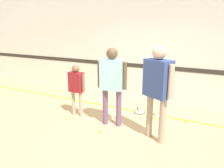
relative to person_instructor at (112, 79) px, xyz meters
The scene contains 11 objects.
ground_plane 1.10m from the person_instructor, 50.07° to the right, with size 16.00×16.00×0.00m, color tan.
wall_back 2.14m from the person_instructor, 85.94° to the left, with size 16.00×0.07×3.20m.
floor_stripe 1.48m from the person_instructor, 81.70° to the left, with size 14.40×0.10×0.01m.
person_instructor is the anchor object (origin of this frame).
person_student_left 1.06m from the person_instructor, behind, with size 0.49×0.21×1.28m.
person_student_right 1.07m from the person_instructor, 10.25° to the right, with size 0.63×0.49×1.84m.
racket_spare_on_floor 1.65m from the person_instructor, 48.24° to the left, with size 0.52×0.38×0.03m.
racket_second_spare 1.48m from the person_instructor, 73.23° to the left, with size 0.40×0.51×0.03m.
tennis_ball_near_instructor 1.14m from the person_instructor, 94.48° to the right, with size 0.07×0.07×0.07m, color #CCE038.
tennis_ball_by_spare_racket 1.50m from the person_instructor, 46.14° to the left, with size 0.07×0.07×0.07m, color #CCE038.
tennis_ball_stray_left 2.02m from the person_instructor, 31.41° to the left, with size 0.07×0.07×0.07m, color #CCE038.
Camera 1 is at (1.95, -3.87, 2.15)m, focal length 35.00 mm.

